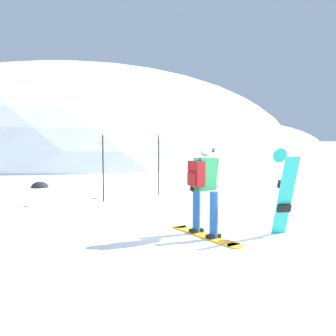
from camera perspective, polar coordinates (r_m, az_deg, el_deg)
ground_plane at (r=6.42m, az=7.84°, el=-11.39°), size 300.00×300.00×0.00m
ridge_peak_main at (r=36.08m, az=-12.95°, el=1.78°), size 39.58×35.62×16.66m
ridge_peak_far at (r=54.71m, az=8.47°, el=2.81°), size 29.01×26.11×8.80m
snowboarder_main at (r=6.56m, az=5.61°, el=-2.82°), size 0.83×1.74×1.71m
spare_snowboard at (r=6.92m, az=17.74°, el=-3.54°), size 0.28×0.49×1.60m
piste_marker_near at (r=10.27m, az=-10.13°, el=0.78°), size 0.20×0.20×1.90m
piste_marker_far at (r=11.33m, az=-1.47°, el=1.20°), size 0.20×0.20×1.89m
rock_dark at (r=13.89m, az=-19.41°, el=-2.90°), size 0.62×0.52×0.43m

